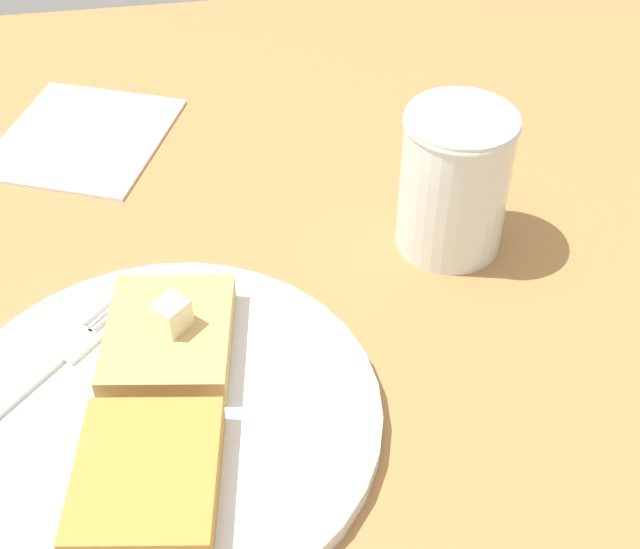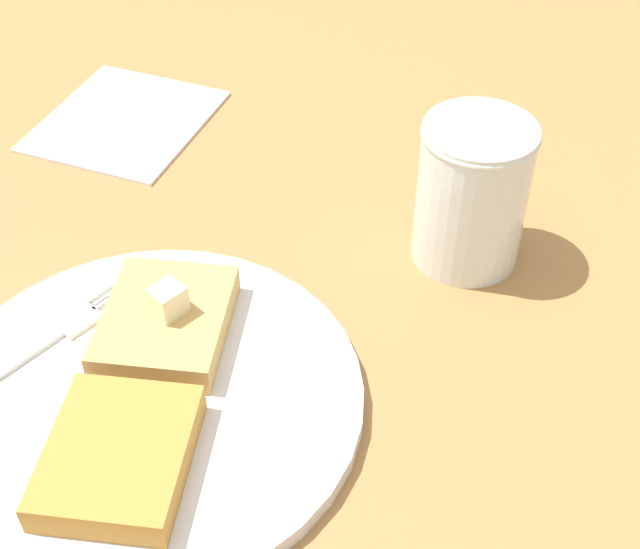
# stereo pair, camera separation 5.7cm
# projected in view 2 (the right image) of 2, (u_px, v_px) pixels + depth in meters

# --- Properties ---
(table_surface) EXTENTS (1.13, 1.13, 0.02)m
(table_surface) POSITION_uv_depth(u_px,v_px,m) (99.00, 418.00, 0.56)
(table_surface) COLOR #A0713E
(table_surface) RESTS_ON ground
(plate) EXTENTS (0.27, 0.27, 0.01)m
(plate) POSITION_uv_depth(u_px,v_px,m) (147.00, 401.00, 0.54)
(plate) COLOR silver
(plate) RESTS_ON table_surface
(toast_slice_left) EXTENTS (0.11, 0.09, 0.02)m
(toast_slice_left) POSITION_uv_depth(u_px,v_px,m) (166.00, 322.00, 0.57)
(toast_slice_left) COLOR tan
(toast_slice_left) RESTS_ON plate
(toast_slice_middle) EXTENTS (0.11, 0.09, 0.02)m
(toast_slice_middle) POSITION_uv_depth(u_px,v_px,m) (119.00, 456.00, 0.50)
(toast_slice_middle) COLOR #BC8337
(toast_slice_middle) RESTS_ON plate
(butter_pat_primary) EXTENTS (0.03, 0.03, 0.02)m
(butter_pat_primary) POSITION_uv_depth(u_px,v_px,m) (168.00, 300.00, 0.56)
(butter_pat_primary) COLOR beige
(butter_pat_primary) RESTS_ON toast_slice_left
(fork) EXTENTS (0.13, 0.12, 0.00)m
(fork) POSITION_uv_depth(u_px,v_px,m) (48.00, 340.00, 0.57)
(fork) COLOR silver
(fork) RESTS_ON plate
(syrup_jar) EXTENTS (0.08, 0.08, 0.11)m
(syrup_jar) POSITION_uv_depth(u_px,v_px,m) (471.00, 200.00, 0.62)
(syrup_jar) COLOR #34120C
(syrup_jar) RESTS_ON table_surface
(napkin) EXTENTS (0.19, 0.18, 0.00)m
(napkin) POSITION_uv_depth(u_px,v_px,m) (125.00, 121.00, 0.78)
(napkin) COLOR white
(napkin) RESTS_ON table_surface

